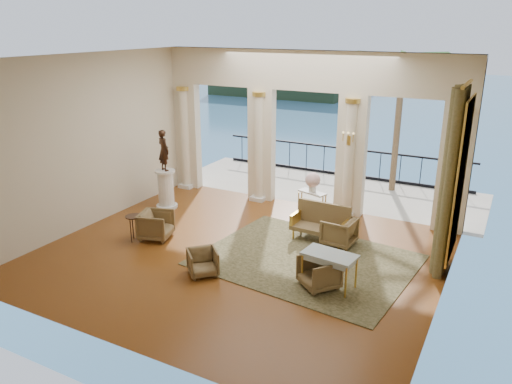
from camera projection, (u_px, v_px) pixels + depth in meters
The scene contains 23 objects.
floor at pixel (239, 255), 11.75m from camera, with size 9.00×9.00×0.00m, color #4D2D0B.
room_walls at pixel (210, 146), 9.90m from camera, with size 9.00×9.00×9.00m.
arcade at pixel (305, 120), 14.12m from camera, with size 9.00×0.56×4.50m.
terrace at pixel (326, 189), 16.62m from camera, with size 10.00×3.60×0.10m, color #B4A796.
balustrade at pixel (342, 164), 17.81m from camera, with size 9.00×0.06×1.03m.
palm_tree at pixel (403, 61), 15.08m from camera, with size 2.00×2.00×4.50m.
headland at pixel (291, 75), 84.61m from camera, with size 22.00×18.00×6.00m, color black.
sea at pixel (472, 116), 63.88m from camera, with size 160.00×160.00×0.00m, color #2E5D8C.
curtain at pixel (451, 182), 10.46m from camera, with size 0.33×1.40×4.09m.
window_frame at pixel (461, 180), 10.35m from camera, with size 0.04×1.60×3.40m, color gold.
wall_sconce at pixel (349, 140), 13.35m from camera, with size 0.30×0.11×0.33m.
rug at pixel (306, 260), 11.49m from camera, with size 4.62×3.60×0.02m, color #282D16.
armchair_a at pixel (203, 261), 10.76m from camera, with size 0.61×0.57×0.62m, color #4F381F.
armchair_b at pixel (319, 271), 10.21m from camera, with size 0.71×0.66×0.73m, color #4F381F.
armchair_c at pixel (339, 230), 12.20m from camera, with size 0.74×0.69×0.76m, color #4F381F.
armchair_d at pixel (156, 224), 12.57m from camera, with size 0.75×0.71×0.77m, color #4F381F.
settee at pixel (321, 222), 12.45m from camera, with size 1.43×0.65×0.94m.
game_table at pixel (330, 257), 10.14m from camera, with size 1.14×0.71×0.74m.
pedestal at pixel (166, 190), 14.64m from camera, with size 0.62×0.62×1.14m.
statue at pixel (164, 150), 14.26m from camera, with size 0.43×0.29×1.19m, color #311F16.
console_table at pixel (312, 196), 13.83m from camera, with size 0.86×0.55×0.77m.
urn at pixel (313, 181), 13.69m from camera, with size 0.42×0.42×0.55m.
side_table at pixel (134, 219), 12.37m from camera, with size 0.41×0.41×0.66m.
Camera 1 is at (5.35, -9.23, 5.17)m, focal length 35.00 mm.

